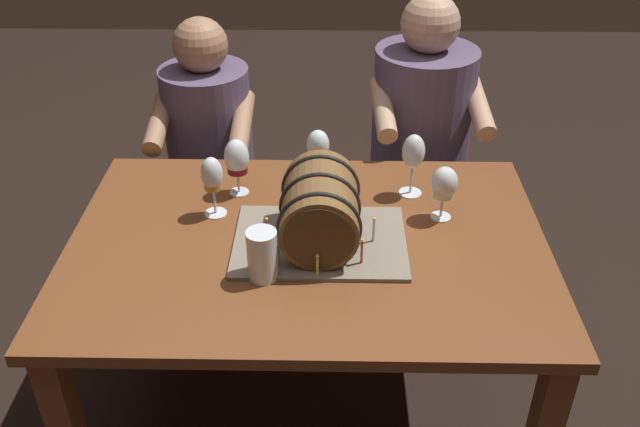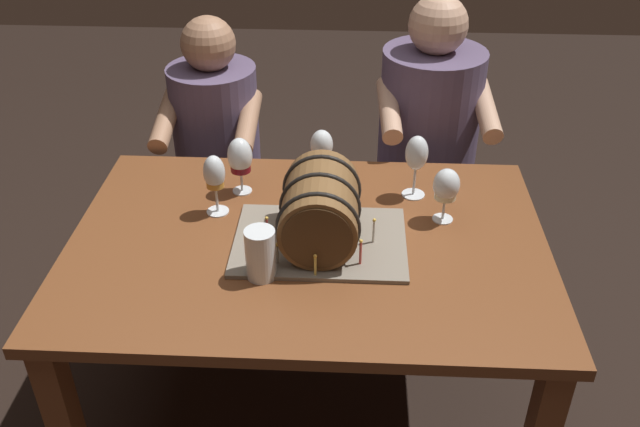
{
  "view_description": "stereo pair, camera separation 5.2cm",
  "coord_description": "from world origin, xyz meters",
  "px_view_note": "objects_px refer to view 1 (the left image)",
  "views": [
    {
      "loc": [
        0.06,
        -1.59,
        1.86
      ],
      "look_at": [
        0.04,
        -0.01,
        0.83
      ],
      "focal_mm": 38.81,
      "sensor_mm": 36.0,
      "label": 1
    },
    {
      "loc": [
        0.12,
        -1.59,
        1.86
      ],
      "look_at": [
        0.04,
        -0.01,
        0.83
      ],
      "focal_mm": 38.81,
      "sensor_mm": 36.0,
      "label": 2
    }
  ],
  "objects_px": {
    "wine_glass_red": "(237,159)",
    "barrel_cake": "(320,212)",
    "wine_glass_empty": "(413,153)",
    "beer_pint": "(262,257)",
    "wine_glass_rose": "(318,147)",
    "person_seated_right": "(419,157)",
    "wine_glass_amber": "(212,177)",
    "person_seated_left": "(212,170)",
    "dining_table": "(308,269)",
    "wine_glass_white": "(444,185)"
  },
  "relations": [
    {
      "from": "dining_table",
      "to": "barrel_cake",
      "type": "xyz_separation_m",
      "value": [
        0.04,
        -0.01,
        0.21
      ]
    },
    {
      "from": "wine_glass_amber",
      "to": "person_seated_left",
      "type": "xyz_separation_m",
      "value": [
        -0.12,
        0.64,
        -0.34
      ]
    },
    {
      "from": "wine_glass_empty",
      "to": "person_seated_right",
      "type": "bearing_deg",
      "value": 79.96
    },
    {
      "from": "person_seated_right",
      "to": "wine_glass_amber",
      "type": "bearing_deg",
      "value": -137.03
    },
    {
      "from": "wine_glass_red",
      "to": "wine_glass_amber",
      "type": "bearing_deg",
      "value": -114.7
    },
    {
      "from": "wine_glass_amber",
      "to": "person_seated_right",
      "type": "height_order",
      "value": "person_seated_right"
    },
    {
      "from": "person_seated_right",
      "to": "wine_glass_rose",
      "type": "bearing_deg",
      "value": -131.24
    },
    {
      "from": "wine_glass_amber",
      "to": "person_seated_left",
      "type": "bearing_deg",
      "value": 101.0
    },
    {
      "from": "barrel_cake",
      "to": "person_seated_right",
      "type": "relative_size",
      "value": 0.4
    },
    {
      "from": "wine_glass_white",
      "to": "wine_glass_rose",
      "type": "xyz_separation_m",
      "value": [
        -0.37,
        0.21,
        0.01
      ]
    },
    {
      "from": "wine_glass_rose",
      "to": "person_seated_left",
      "type": "distance_m",
      "value": 0.69
    },
    {
      "from": "barrel_cake",
      "to": "wine_glass_white",
      "type": "height_order",
      "value": "barrel_cake"
    },
    {
      "from": "wine_glass_white",
      "to": "wine_glass_amber",
      "type": "xyz_separation_m",
      "value": [
        -0.67,
        0.01,
        0.02
      ]
    },
    {
      "from": "wine_glass_rose",
      "to": "wine_glass_red",
      "type": "bearing_deg",
      "value": -161.99
    },
    {
      "from": "wine_glass_rose",
      "to": "beer_pint",
      "type": "bearing_deg",
      "value": -104.86
    },
    {
      "from": "wine_glass_empty",
      "to": "beer_pint",
      "type": "bearing_deg",
      "value": -134.78
    },
    {
      "from": "person_seated_right",
      "to": "wine_glass_empty",
      "type": "bearing_deg",
      "value": -100.04
    },
    {
      "from": "wine_glass_empty",
      "to": "beer_pint",
      "type": "height_order",
      "value": "wine_glass_empty"
    },
    {
      "from": "wine_glass_amber",
      "to": "person_seated_left",
      "type": "height_order",
      "value": "person_seated_left"
    },
    {
      "from": "wine_glass_rose",
      "to": "person_seated_right",
      "type": "relative_size",
      "value": 0.15
    },
    {
      "from": "wine_glass_empty",
      "to": "wine_glass_red",
      "type": "distance_m",
      "value": 0.54
    },
    {
      "from": "wine_glass_empty",
      "to": "wine_glass_red",
      "type": "xyz_separation_m",
      "value": [
        -0.54,
        -0.01,
        -0.02
      ]
    },
    {
      "from": "wine_glass_red",
      "to": "wine_glass_white",
      "type": "bearing_deg",
      "value": -11.86
    },
    {
      "from": "wine_glass_empty",
      "to": "wine_glass_rose",
      "type": "xyz_separation_m",
      "value": [
        -0.29,
        0.07,
        -0.02
      ]
    },
    {
      "from": "dining_table",
      "to": "person_seated_right",
      "type": "bearing_deg",
      "value": 62.31
    },
    {
      "from": "wine_glass_red",
      "to": "dining_table",
      "type": "bearing_deg",
      "value": -48.72
    },
    {
      "from": "wine_glass_amber",
      "to": "beer_pint",
      "type": "distance_m",
      "value": 0.35
    },
    {
      "from": "barrel_cake",
      "to": "wine_glass_amber",
      "type": "height_order",
      "value": "barrel_cake"
    },
    {
      "from": "wine_glass_empty",
      "to": "person_seated_left",
      "type": "relative_size",
      "value": 0.18
    },
    {
      "from": "dining_table",
      "to": "wine_glass_white",
      "type": "distance_m",
      "value": 0.46
    },
    {
      "from": "barrel_cake",
      "to": "wine_glass_amber",
      "type": "bearing_deg",
      "value": 155.24
    },
    {
      "from": "wine_glass_empty",
      "to": "wine_glass_rose",
      "type": "relative_size",
      "value": 1.14
    },
    {
      "from": "person_seated_right",
      "to": "person_seated_left",
      "type": "bearing_deg",
      "value": -179.95
    },
    {
      "from": "person_seated_left",
      "to": "person_seated_right",
      "type": "xyz_separation_m",
      "value": [
        0.81,
        0.0,
        0.07
      ]
    },
    {
      "from": "wine_glass_empty",
      "to": "person_seated_right",
      "type": "relative_size",
      "value": 0.17
    },
    {
      "from": "wine_glass_red",
      "to": "barrel_cake",
      "type": "bearing_deg",
      "value": -45.94
    },
    {
      "from": "person_seated_left",
      "to": "person_seated_right",
      "type": "bearing_deg",
      "value": 0.05
    },
    {
      "from": "wine_glass_rose",
      "to": "person_seated_left",
      "type": "relative_size",
      "value": 0.16
    },
    {
      "from": "wine_glass_empty",
      "to": "wine_glass_amber",
      "type": "bearing_deg",
      "value": -167.87
    },
    {
      "from": "wine_glass_empty",
      "to": "beer_pint",
      "type": "distance_m",
      "value": 0.61
    },
    {
      "from": "wine_glass_amber",
      "to": "person_seated_right",
      "type": "distance_m",
      "value": 0.97
    },
    {
      "from": "barrel_cake",
      "to": "wine_glass_red",
      "type": "bearing_deg",
      "value": 134.06
    },
    {
      "from": "dining_table",
      "to": "person_seated_right",
      "type": "distance_m",
      "value": 0.87
    },
    {
      "from": "wine_glass_red",
      "to": "person_seated_left",
      "type": "distance_m",
      "value": 0.64
    },
    {
      "from": "wine_glass_rose",
      "to": "wine_glass_empty",
      "type": "bearing_deg",
      "value": -14.46
    },
    {
      "from": "dining_table",
      "to": "wine_glass_amber",
      "type": "height_order",
      "value": "wine_glass_amber"
    },
    {
      "from": "dining_table",
      "to": "wine_glass_amber",
      "type": "relative_size",
      "value": 7.11
    },
    {
      "from": "wine_glass_red",
      "to": "wine_glass_amber",
      "type": "relative_size",
      "value": 0.97
    },
    {
      "from": "beer_pint",
      "to": "person_seated_right",
      "type": "height_order",
      "value": "person_seated_right"
    },
    {
      "from": "wine_glass_empty",
      "to": "wine_glass_amber",
      "type": "relative_size",
      "value": 1.07
    }
  ]
}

